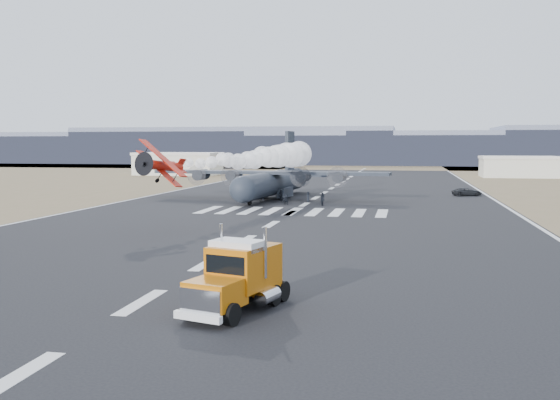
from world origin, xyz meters
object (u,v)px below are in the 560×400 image
(crew_b, at_px, (323,198))
(crew_c, at_px, (264,195))
(crew_e, at_px, (308,197))
(support_vehicle, at_px, (467,192))
(crew_f, at_px, (286,199))
(crew_g, at_px, (284,199))
(hangar_left, at_px, (178,163))
(crew_h, at_px, (323,200))
(aerobatic_biplane, at_px, (162,165))
(crew_d, at_px, (281,195))
(semi_truck, at_px, (239,276))
(crew_a, at_px, (246,198))
(transport_aircraft, at_px, (273,181))
(hangar_right, at_px, (519,166))

(crew_b, distance_m, crew_c, 10.09)
(crew_c, distance_m, crew_e, 7.59)
(support_vehicle, distance_m, crew_f, 36.19)
(crew_c, height_order, crew_g, crew_c)
(hangar_left, height_order, support_vehicle, hangar_left)
(crew_h, bearing_deg, aerobatic_biplane, 170.28)
(crew_d, bearing_deg, hangar_left, -16.77)
(semi_truck, xyz_separation_m, crew_d, (-10.62, 65.50, -0.98))
(crew_f, bearing_deg, semi_truck, -113.61)
(support_vehicle, height_order, crew_c, crew_c)
(crew_f, xyz_separation_m, crew_g, (-0.49, 0.96, 0.01))
(hangar_left, xyz_separation_m, crew_a, (42.79, -85.07, -2.51))
(transport_aircraft, xyz_separation_m, crew_h, (9.99, -10.47, -2.11))
(crew_b, distance_m, crew_h, 5.01)
(hangar_left, xyz_separation_m, hangar_right, (98.00, 5.00, -0.40))
(crew_h, bearing_deg, semi_truck, -164.50)
(crew_h, bearing_deg, crew_g, 89.74)
(hangar_right, bearing_deg, crew_f, -118.27)
(aerobatic_biplane, distance_m, crew_a, 32.81)
(crew_b, xyz_separation_m, crew_c, (-9.92, 1.85, 0.07))
(crew_h, bearing_deg, crew_a, 98.08)
(crew_c, bearing_deg, crew_a, -169.83)
(hangar_left, xyz_separation_m, semi_truck, (57.99, -145.60, -1.49))
(crew_f, relative_size, crew_h, 0.91)
(hangar_right, bearing_deg, crew_d, -120.75)
(transport_aircraft, bearing_deg, crew_b, -25.87)
(hangar_right, height_order, transport_aircraft, transport_aircraft)
(semi_truck, height_order, transport_aircraft, transport_aircraft)
(crew_c, relative_size, crew_e, 1.07)
(crew_a, relative_size, crew_b, 1.14)
(hangar_left, bearing_deg, crew_g, -60.03)
(crew_c, bearing_deg, semi_truck, -143.07)
(crew_d, distance_m, crew_f, 5.82)
(support_vehicle, distance_m, crew_h, 32.19)
(crew_a, distance_m, crew_h, 12.28)
(transport_aircraft, distance_m, crew_g, 10.03)
(semi_truck, xyz_separation_m, transport_aircraft, (-12.96, 70.01, 1.05))
(crew_c, height_order, crew_h, crew_h)
(semi_truck, height_order, crew_f, semi_truck)
(support_vehicle, bearing_deg, hangar_left, 33.45)
(semi_truck, distance_m, crew_h, 59.63)
(semi_truck, bearing_deg, aerobatic_biplane, 135.13)
(hangar_left, xyz_separation_m, crew_f, (49.30, -85.58, -2.62))
(crew_g, bearing_deg, semi_truck, 87.36)
(transport_aircraft, relative_size, crew_g, 24.90)
(crew_a, height_order, crew_d, crew_d)
(hangar_right, bearing_deg, crew_h, -115.27)
(hangar_right, distance_m, crew_f, 102.87)
(crew_d, bearing_deg, crew_c, 26.94)
(crew_f, bearing_deg, aerobatic_biplane, -134.52)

